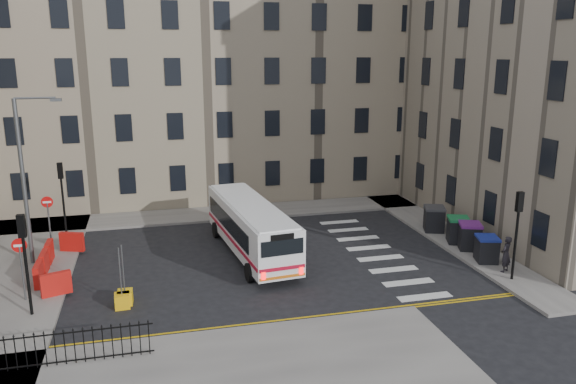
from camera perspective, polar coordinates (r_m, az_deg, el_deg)
name	(u,v)px	position (r m, az deg, el deg)	size (l,w,h in m)	color
ground	(299,257)	(28.98, 1.08, -6.59)	(120.00, 120.00, 0.00)	black
pavement_north	(172,217)	(36.24, -11.74, -2.49)	(36.00, 3.20, 0.15)	slate
pavement_east	(422,221)	(35.67, 13.48, -2.86)	(2.40, 26.00, 0.15)	slate
pavement_west	(6,273)	(29.81, -26.69, -7.41)	(6.00, 22.00, 0.15)	slate
pavement_sw	(167,383)	(19.10, -12.18, -18.40)	(20.00, 6.00, 0.15)	slate
terrace_north	(147,75)	(41.70, -14.17, 11.46)	(38.30, 10.80, 17.20)	gray
corner_east	(567,61)	(40.66, 26.50, 11.78)	(17.80, 24.30, 19.20)	gray
traffic_light_east	(518,222)	(26.98, 22.29, -2.83)	(0.28, 0.22, 4.10)	black
traffic_light_nw	(62,187)	(33.84, -21.99, 0.48)	(0.28, 0.22, 4.10)	black
traffic_light_sw	(24,249)	(23.87, -25.22, -5.28)	(0.28, 0.22, 4.10)	black
streetlamp	(23,180)	(29.38, -25.30, 1.14)	(0.50, 0.22, 8.14)	#595B5E
no_entry_north	(48,211)	(32.19, -23.20, -1.76)	(0.60, 0.08, 3.00)	#595B5E
no_entry_south	(21,256)	(25.61, -25.53, -5.92)	(0.60, 0.08, 3.00)	#595B5E
roadworks_barriers	(53,262)	(28.73, -22.81, -6.55)	(1.66, 6.26, 1.00)	red
iron_railings	(31,352)	(20.74, -24.68, -14.52)	(7.80, 0.04, 1.20)	black
bus	(251,226)	(28.94, -3.83, -3.45)	(3.29, 9.93, 2.64)	white
wheelie_bin_a	(487,249)	(29.44, 19.53, -5.46)	(1.30, 1.40, 1.28)	black
wheelie_bin_b	(469,236)	(30.96, 17.95, -4.26)	(1.48, 1.57, 1.39)	black
wheelie_bin_c	(458,230)	(31.81, 16.87, -3.69)	(1.47, 1.57, 1.39)	black
wheelie_bin_d	(434,219)	(33.47, 14.62, -2.63)	(1.50, 1.60, 1.42)	black
wheelie_bin_e	(433,218)	(34.09, 14.55, -2.56)	(1.08, 1.19, 1.16)	black
pedestrian	(506,254)	(28.32, 21.27, -5.90)	(0.63, 0.42, 1.74)	black
bollard_yellow	(122,301)	(24.41, -16.48, -10.55)	(0.60, 0.60, 0.60)	#F2AF0D
bollard_chevron	(125,297)	(24.69, -16.22, -10.24)	(0.60, 0.60, 0.60)	yellow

